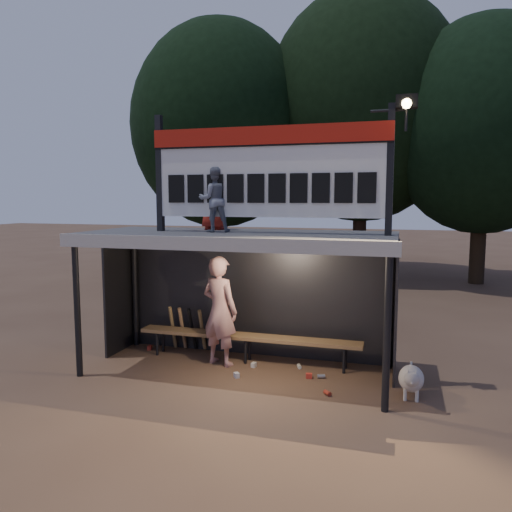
% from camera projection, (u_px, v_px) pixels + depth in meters
% --- Properties ---
extents(ground, '(80.00, 80.00, 0.00)m').
position_uv_depth(ground, '(238.00, 372.00, 8.28)').
color(ground, '#513828').
rests_on(ground, ground).
extents(player, '(0.80, 0.65, 1.89)m').
position_uv_depth(player, '(220.00, 311.00, 8.56)').
color(player, silver).
rests_on(player, ground).
extents(child_a, '(0.63, 0.57, 1.05)m').
position_uv_depth(child_a, '(215.00, 200.00, 8.04)').
color(child_a, slate).
rests_on(child_a, dugout_shelter).
extents(child_b, '(0.57, 0.41, 1.10)m').
position_uv_depth(child_b, '(214.00, 198.00, 8.64)').
color(child_b, '#A22318').
rests_on(child_b, dugout_shelter).
extents(dugout_shelter, '(5.10, 2.08, 2.32)m').
position_uv_depth(dugout_shelter, '(242.00, 260.00, 8.30)').
color(dugout_shelter, '#414144').
rests_on(dugout_shelter, ground).
extents(scoreboard_assembly, '(4.10, 0.27, 1.99)m').
position_uv_depth(scoreboard_assembly, '(271.00, 169.00, 7.73)').
color(scoreboard_assembly, black).
rests_on(scoreboard_assembly, dugout_shelter).
extents(bench, '(4.00, 0.35, 0.48)m').
position_uv_depth(bench, '(247.00, 338.00, 8.75)').
color(bench, olive).
rests_on(bench, ground).
extents(tree_left, '(6.46, 6.46, 9.27)m').
position_uv_depth(tree_left, '(220.00, 126.00, 18.29)').
color(tree_left, '#311D15').
rests_on(tree_left, ground).
extents(tree_mid, '(7.22, 7.22, 10.36)m').
position_uv_depth(tree_mid, '(362.00, 108.00, 18.24)').
color(tree_mid, '#301E15').
rests_on(tree_mid, ground).
extents(tree_right, '(6.08, 6.08, 8.72)m').
position_uv_depth(tree_right, '(484.00, 127.00, 16.28)').
color(tree_right, '#2F2114').
rests_on(tree_right, ground).
extents(dog, '(0.36, 0.81, 0.49)m').
position_uv_depth(dog, '(411.00, 379.00, 7.18)').
color(dog, silver).
rests_on(dog, ground).
extents(bats, '(0.68, 0.35, 0.84)m').
position_uv_depth(bats, '(187.00, 329.00, 9.36)').
color(bats, olive).
rests_on(bats, ground).
extents(litter, '(3.67, 1.37, 0.08)m').
position_uv_depth(litter, '(266.00, 370.00, 8.25)').
color(litter, '#AF2A1E').
rests_on(litter, ground).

